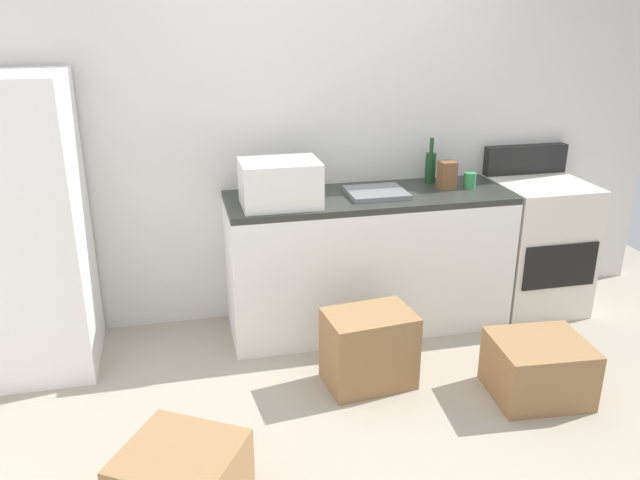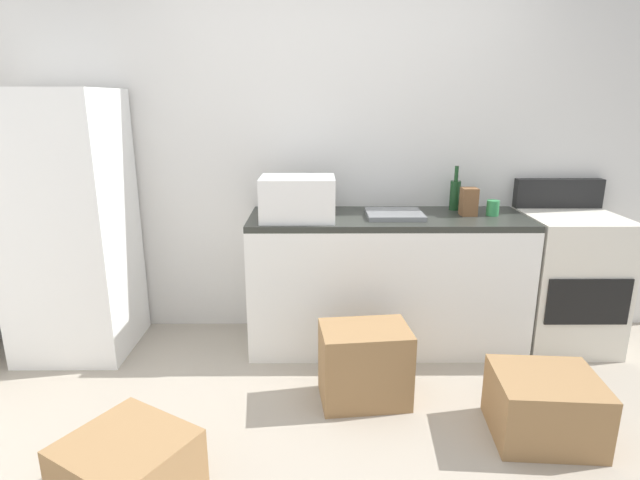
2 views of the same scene
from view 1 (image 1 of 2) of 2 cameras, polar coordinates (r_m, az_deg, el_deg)
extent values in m
plane|color=#9E9384|center=(3.35, 5.17, -17.16)|extent=(6.00, 6.00, 0.00)
cube|color=silver|center=(4.22, -0.85, 10.34)|extent=(5.00, 0.10, 2.60)
cube|color=white|center=(4.21, 4.22, -2.09)|extent=(1.80, 0.60, 0.86)
cube|color=#2D302B|center=(4.06, 4.39, 3.79)|extent=(1.80, 0.60, 0.04)
cube|color=white|center=(3.94, -25.14, 0.87)|extent=(0.68, 0.66, 1.70)
cube|color=silver|center=(4.69, 18.62, -0.47)|extent=(0.60, 0.60, 0.90)
cube|color=black|center=(4.47, 20.56, -2.19)|extent=(0.52, 0.02, 0.30)
cube|color=black|center=(4.75, 17.77, 6.83)|extent=(0.60, 0.08, 0.20)
cube|color=white|center=(3.80, -3.58, 5.06)|extent=(0.46, 0.34, 0.27)
cube|color=slate|center=(4.04, 5.01, 4.21)|extent=(0.36, 0.32, 0.03)
cylinder|color=#193F1E|center=(4.35, 9.77, 6.34)|extent=(0.07, 0.07, 0.20)
cylinder|color=#193F1E|center=(4.32, 9.89, 8.27)|extent=(0.03, 0.03, 0.10)
cylinder|color=#338C4C|center=(4.29, 13.15, 5.21)|extent=(0.08, 0.08, 0.10)
cube|color=brown|center=(4.22, 11.22, 5.67)|extent=(0.10, 0.10, 0.18)
cube|color=olive|center=(3.76, 18.80, -10.73)|extent=(0.53, 0.47, 0.33)
cube|color=olive|center=(2.97, -12.20, -19.91)|extent=(0.64, 0.63, 0.28)
cube|color=olive|center=(3.65, 4.36, -9.59)|extent=(0.51, 0.38, 0.43)
camera|label=2|loc=(0.96, 38.59, -9.64)|focal=28.53mm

